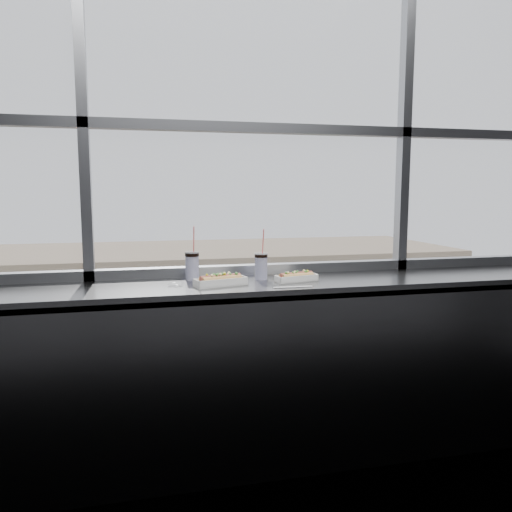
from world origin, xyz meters
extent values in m
plane|color=black|center=(0.00, 1.50, 0.55)|extent=(6.00, 0.00, 6.00)
plane|color=silver|center=(0.00, 1.52, 2.30)|extent=(6.00, 0.00, 6.00)
cube|color=slate|center=(0.00, 1.23, 1.07)|extent=(6.00, 0.55, 0.06)
cube|color=slate|center=(0.00, 0.97, 0.55)|extent=(6.00, 0.04, 1.04)
cube|color=white|center=(-0.28, 1.16, 1.10)|extent=(0.31, 0.16, 0.01)
cube|color=white|center=(-0.28, 1.16, 1.12)|extent=(0.31, 0.16, 0.04)
cylinder|color=tan|center=(-0.28, 1.16, 1.13)|extent=(0.23, 0.10, 0.05)
cylinder|color=brown|center=(-0.28, 1.16, 1.15)|extent=(0.24, 0.09, 0.03)
cube|color=white|center=(0.17, 1.19, 1.10)|extent=(0.26, 0.13, 0.01)
cube|color=white|center=(0.17, 1.19, 1.12)|extent=(0.26, 0.13, 0.03)
cylinder|color=tan|center=(0.17, 1.19, 1.13)|extent=(0.20, 0.08, 0.04)
cylinder|color=brown|center=(0.17, 1.19, 1.14)|extent=(0.21, 0.07, 0.03)
cylinder|color=white|center=(-0.41, 1.38, 1.18)|extent=(0.08, 0.08, 0.16)
cylinder|color=black|center=(-0.41, 1.38, 1.25)|extent=(0.08, 0.08, 0.02)
cylinder|color=silver|center=(-0.41, 1.38, 1.26)|extent=(0.09, 0.09, 0.01)
cylinder|color=#FF6361|center=(-0.40, 1.37, 1.33)|extent=(0.01, 0.04, 0.17)
cylinder|color=white|center=(-0.02, 1.30, 1.18)|extent=(0.07, 0.07, 0.15)
cylinder|color=black|center=(-0.02, 1.30, 1.24)|extent=(0.08, 0.08, 0.02)
cylinder|color=silver|center=(-0.02, 1.30, 1.25)|extent=(0.08, 0.08, 0.01)
cylinder|color=#FF6361|center=(-0.01, 1.29, 1.32)|extent=(0.01, 0.04, 0.16)
cylinder|color=white|center=(0.09, 1.01, 1.10)|extent=(0.22, 0.02, 0.01)
ellipsoid|color=silver|center=(-0.53, 1.21, 1.11)|extent=(0.09, 0.07, 0.02)
plane|color=#B6B0A9|center=(0.00, 45.00, -11.00)|extent=(120.00, 120.00, 0.00)
cube|color=black|center=(0.00, 21.50, -10.97)|extent=(80.00, 10.00, 0.06)
cube|color=#B6B0A9|center=(0.00, 29.50, -10.98)|extent=(80.00, 6.00, 0.04)
cube|color=gray|center=(0.00, 39.50, -7.00)|extent=(50.00, 14.00, 8.00)
imported|color=#750C00|center=(-1.61, 17.50, -9.83)|extent=(3.52, 6.93, 2.22)
imported|color=white|center=(7.74, 17.50, -10.00)|extent=(2.50, 5.70, 1.88)
imported|color=#970E04|center=(0.51, 25.50, -9.79)|extent=(2.97, 6.93, 2.30)
imported|color=navy|center=(15.60, 17.50, -9.84)|extent=(3.53, 6.91, 2.21)
imported|color=#66605B|center=(-6.70, 30.57, -9.93)|extent=(0.92, 0.69, 2.07)
imported|color=#66605B|center=(10.73, 29.73, -10.01)|extent=(0.63, 0.84, 1.90)
imported|color=#66605B|center=(-0.88, 29.68, -10.01)|extent=(0.84, 0.63, 1.89)
imported|color=#66605B|center=(4.51, 29.94, -9.83)|extent=(0.75, 1.01, 2.26)
cylinder|color=#47382B|center=(2.01, 29.50, -9.93)|extent=(0.21, 0.21, 2.14)
sphere|color=#4A7927|center=(2.01, 29.50, -7.97)|extent=(2.85, 2.85, 2.85)
cylinder|color=#47382B|center=(11.46, 29.50, -9.65)|extent=(0.27, 0.27, 2.71)
sphere|color=#4A7927|center=(11.46, 29.50, -7.17)|extent=(3.61, 3.61, 3.61)
camera|label=1|loc=(-0.72, -1.52, 1.61)|focal=35.00mm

